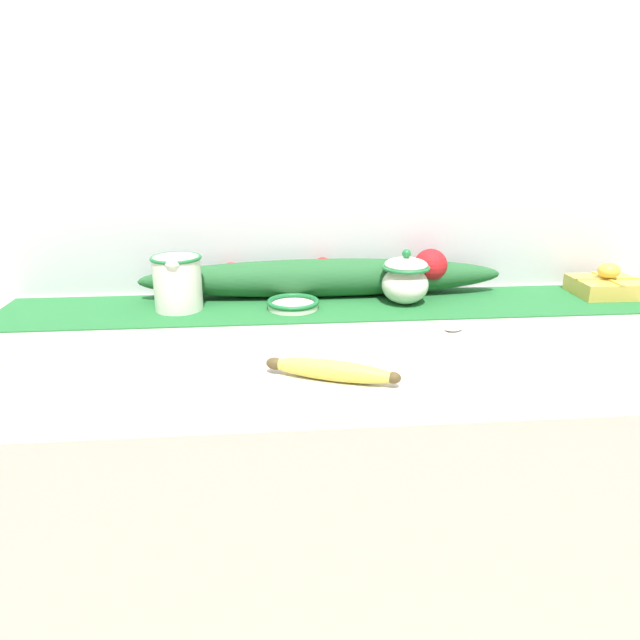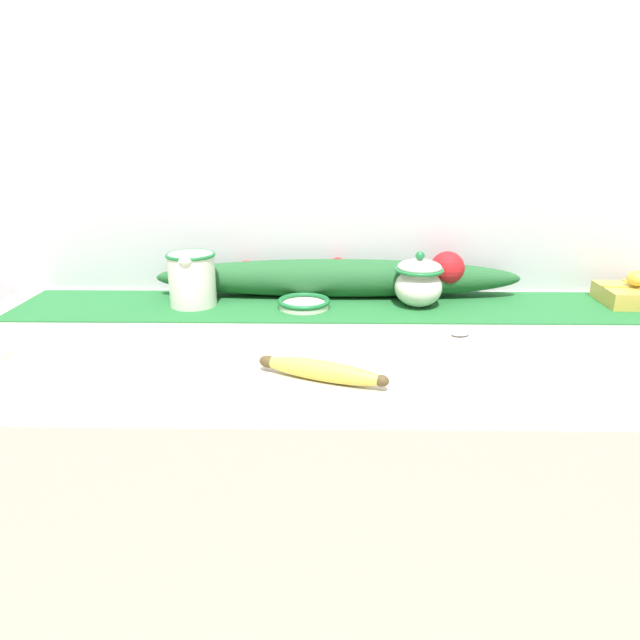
{
  "view_description": "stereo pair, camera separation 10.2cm",
  "coord_description": "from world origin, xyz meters",
  "px_view_note": "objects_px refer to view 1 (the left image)",
  "views": [
    {
      "loc": [
        -0.12,
        -1.0,
        1.27
      ],
      "look_at": [
        -0.04,
        -0.03,
        0.94
      ],
      "focal_mm": 32.0,
      "sensor_mm": 36.0,
      "label": 1
    },
    {
      "loc": [
        -0.02,
        -1.0,
        1.27
      ],
      "look_at": [
        -0.04,
        -0.03,
        0.94
      ],
      "focal_mm": 32.0,
      "sensor_mm": 36.0,
      "label": 2
    }
  ],
  "objects_px": {
    "cream_pitcher": "(178,281)",
    "gift_box": "(607,285)",
    "small_dish": "(293,304)",
    "banana": "(332,370)",
    "sugar_bowl": "(405,279)",
    "spoon": "(448,329)"
  },
  "relations": [
    {
      "from": "sugar_bowl",
      "to": "spoon",
      "type": "xyz_separation_m",
      "value": [
        0.04,
        -0.19,
        -0.05
      ]
    },
    {
      "from": "sugar_bowl",
      "to": "small_dish",
      "type": "height_order",
      "value": "sugar_bowl"
    },
    {
      "from": "banana",
      "to": "gift_box",
      "type": "height_order",
      "value": "gift_box"
    },
    {
      "from": "gift_box",
      "to": "sugar_bowl",
      "type": "bearing_deg",
      "value": -177.01
    },
    {
      "from": "small_dish",
      "to": "spoon",
      "type": "bearing_deg",
      "value": -29.91
    },
    {
      "from": "cream_pitcher",
      "to": "sugar_bowl",
      "type": "height_order",
      "value": "sugar_bowl"
    },
    {
      "from": "banana",
      "to": "cream_pitcher",
      "type": "bearing_deg",
      "value": 126.41
    },
    {
      "from": "spoon",
      "to": "gift_box",
      "type": "relative_size",
      "value": 1.13
    },
    {
      "from": "cream_pitcher",
      "to": "spoon",
      "type": "xyz_separation_m",
      "value": [
        0.54,
        -0.19,
        -0.06
      ]
    },
    {
      "from": "cream_pitcher",
      "to": "gift_box",
      "type": "distance_m",
      "value": 0.99
    },
    {
      "from": "small_dish",
      "to": "banana",
      "type": "height_order",
      "value": "banana"
    },
    {
      "from": "cream_pitcher",
      "to": "gift_box",
      "type": "relative_size",
      "value": 0.84
    },
    {
      "from": "sugar_bowl",
      "to": "banana",
      "type": "xyz_separation_m",
      "value": [
        -0.21,
        -0.39,
        -0.04
      ]
    },
    {
      "from": "spoon",
      "to": "banana",
      "type": "bearing_deg",
      "value": -155.72
    },
    {
      "from": "small_dish",
      "to": "gift_box",
      "type": "distance_m",
      "value": 0.74
    },
    {
      "from": "cream_pitcher",
      "to": "banana",
      "type": "distance_m",
      "value": 0.49
    },
    {
      "from": "sugar_bowl",
      "to": "gift_box",
      "type": "height_order",
      "value": "sugar_bowl"
    },
    {
      "from": "spoon",
      "to": "gift_box",
      "type": "height_order",
      "value": "gift_box"
    },
    {
      "from": "sugar_bowl",
      "to": "small_dish",
      "type": "xyz_separation_m",
      "value": [
        -0.25,
        -0.02,
        -0.05
      ]
    },
    {
      "from": "small_dish",
      "to": "banana",
      "type": "distance_m",
      "value": 0.38
    },
    {
      "from": "cream_pitcher",
      "to": "spoon",
      "type": "relative_size",
      "value": 0.74
    },
    {
      "from": "gift_box",
      "to": "spoon",
      "type": "bearing_deg",
      "value": -154.67
    }
  ]
}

